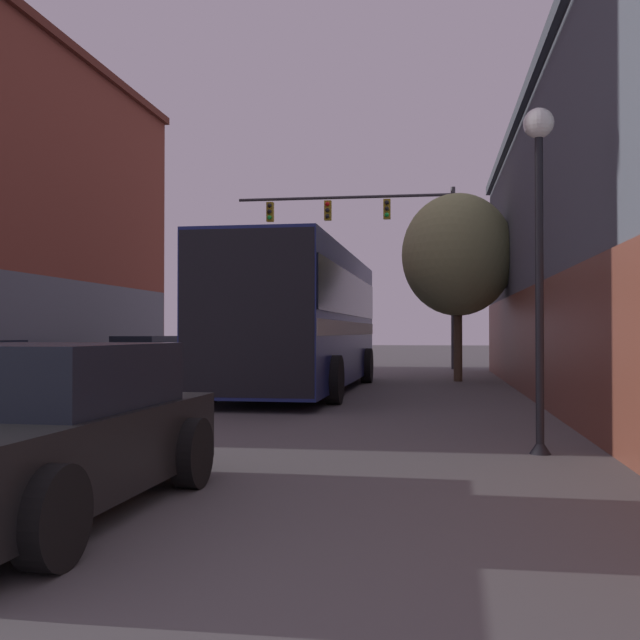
{
  "coord_description": "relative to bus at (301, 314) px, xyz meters",
  "views": [
    {
      "loc": [
        5.34,
        -3.28,
        1.48
      ],
      "look_at": [
        2.73,
        13.86,
        1.75
      ],
      "focal_mm": 42.0,
      "sensor_mm": 36.0,
      "label": 1
    }
  ],
  "objects": [
    {
      "name": "street_lamp",
      "position": [
        4.56,
        -9.04,
        0.81
      ],
      "size": [
        0.37,
        0.37,
        4.2
      ],
      "color": "black",
      "rests_on": "ground_plane"
    },
    {
      "name": "parked_car_left_near",
      "position": [
        -6.2,
        5.68,
        -1.28
      ],
      "size": [
        2.38,
        4.44,
        1.34
      ],
      "rotation": [
        0.0,
        0.0,
        1.44
      ],
      "color": "#285633",
      "rests_on": "ground_plane"
    },
    {
      "name": "hatchback_foreground",
      "position": [
        0.01,
        -12.72,
        -1.26
      ],
      "size": [
        2.26,
        4.08,
        1.38
      ],
      "rotation": [
        0.0,
        0.0,
        1.54
      ],
      "color": "black",
      "rests_on": "ground_plane"
    },
    {
      "name": "traffic_signal_gantry",
      "position": [
        1.23,
        11.68,
        3.48
      ],
      "size": [
        8.83,
        0.36,
        7.24
      ],
      "color": "#333338",
      "rests_on": "ground_plane"
    },
    {
      "name": "bus",
      "position": [
        0.0,
        0.0,
        0.0
      ],
      "size": [
        3.04,
        10.63,
        3.41
      ],
      "rotation": [
        0.0,
        0.0,
        1.56
      ],
      "color": "navy",
      "rests_on": "ground_plane"
    },
    {
      "name": "street_tree_near",
      "position": [
        4.01,
        4.34,
        1.87
      ],
      "size": [
        3.34,
        3.01,
        5.63
      ],
      "color": "brown",
      "rests_on": "ground_plane"
    },
    {
      "name": "lane_center_line",
      "position": [
        -2.05,
        0.29,
        -1.91
      ],
      "size": [
        0.14,
        42.81,
        0.01
      ],
      "color": "silver",
      "rests_on": "ground_plane"
    }
  ]
}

